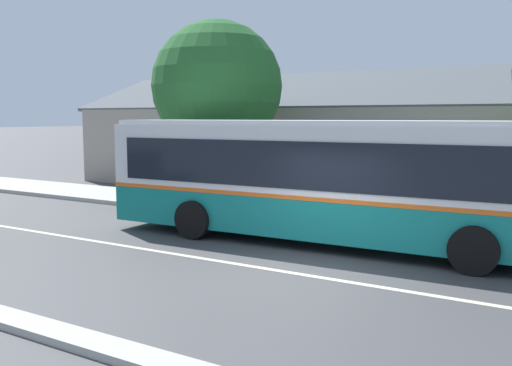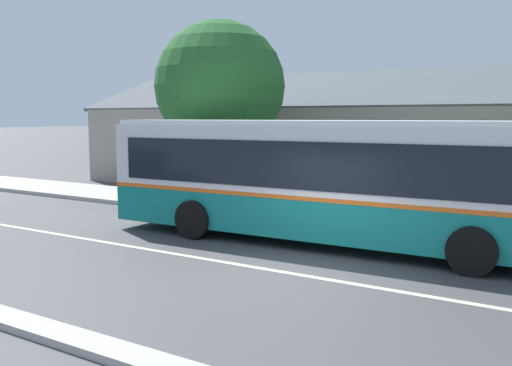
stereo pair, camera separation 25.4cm
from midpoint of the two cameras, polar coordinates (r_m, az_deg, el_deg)
The scene contains 9 objects.
ground_plane at distance 11.57m, azimuth 4.70°, elevation -9.10°, with size 300.00×300.00×0.00m, color #424244.
sidewalk_far at distance 16.96m, azimuth 14.26°, elevation -3.96°, with size 60.00×3.00×0.15m, color #ADAAA3.
curb_near at distance 7.90m, azimuth -12.35°, elevation -16.41°, with size 60.00×0.50×0.12m, color #ADAAA3.
lane_divider_stripe at distance 11.57m, azimuth 4.70°, elevation -9.08°, with size 60.00×0.16×0.01m, color beige.
community_building at distance 25.35m, azimuth 14.30°, elevation 3.55°, with size 28.47×9.70×6.19m.
transit_bus at distance 14.12m, azimuth 7.83°, elevation 0.52°, with size 11.86×3.05×3.05m.
bench_by_building at distance 19.85m, azimuth -6.55°, elevation -0.80°, with size 1.89×0.51×0.94m.
bench_down_street at distance 17.47m, azimuth 4.34°, elevation -1.82°, with size 1.68×0.51×0.94m.
street_tree_secondary at distance 20.18m, azimuth -3.23°, elevation 9.29°, with size 4.57×4.57×6.49m.
Camera 2 is at (5.29, -9.79, 3.13)m, focal length 40.00 mm.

